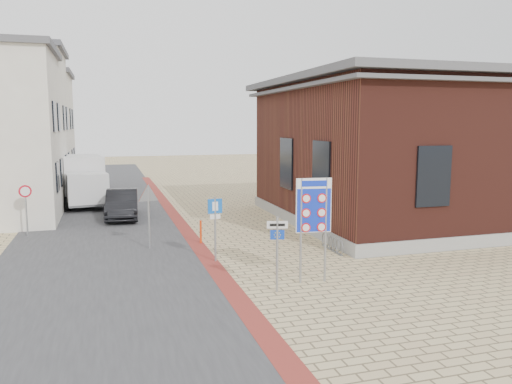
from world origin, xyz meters
TOP-DOWN VIEW (x-y plane):
  - ground at (0.00, 0.00)m, footprint 120.00×120.00m
  - road_strip at (-5.50, 15.00)m, footprint 7.00×60.00m
  - curb_strip at (-2.00, 10.00)m, footprint 0.60×40.00m
  - brick_building at (8.99, 7.00)m, footprint 13.00×13.00m
  - townhouse_mid at (-10.99, 18.00)m, footprint 7.40×6.40m
  - townhouse_far at (-10.99, 24.00)m, footprint 7.40×6.40m
  - bike_rack at (2.65, 2.20)m, footprint 0.08×1.80m
  - sedan at (-4.57, 11.14)m, footprint 1.75×4.39m
  - box_truck at (-6.52, 15.84)m, footprint 2.82×5.62m
  - border_sign at (0.50, -0.99)m, footprint 1.06×0.17m
  - essen_sign at (-0.80, -1.50)m, footprint 0.57×0.19m
  - parking_sign at (-1.80, 2.00)m, footprint 0.49×0.08m
  - yield_sign at (-3.80, 4.43)m, footprint 0.85×0.21m
  - speed_sign at (-8.50, 8.00)m, footprint 0.50×0.17m
  - bollard at (-1.80, 4.73)m, footprint 0.10×0.10m

SIDE VIEW (x-z plane):
  - ground at x=0.00m, z-range 0.00..0.00m
  - road_strip at x=-5.50m, z-range 0.00..0.02m
  - curb_strip at x=-2.00m, z-range 0.00..0.03m
  - bike_rack at x=2.65m, z-range -0.04..0.56m
  - bollard at x=-1.80m, z-range 0.00..0.92m
  - sedan at x=-4.57m, z-range 0.00..1.42m
  - essen_sign at x=-0.80m, z-range 0.33..2.47m
  - speed_sign at x=-8.50m, z-range 0.35..2.52m
  - box_truck at x=-6.52m, z-range 0.05..2.87m
  - parking_sign at x=-1.80m, z-range 0.39..2.62m
  - yield_sign at x=-3.80m, z-range 0.63..3.05m
  - border_sign at x=0.50m, z-range 0.69..3.81m
  - brick_building at x=8.99m, z-range 0.09..6.89m
  - townhouse_far at x=-10.99m, z-range 0.02..8.32m
  - townhouse_mid at x=-10.99m, z-range 0.02..9.12m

